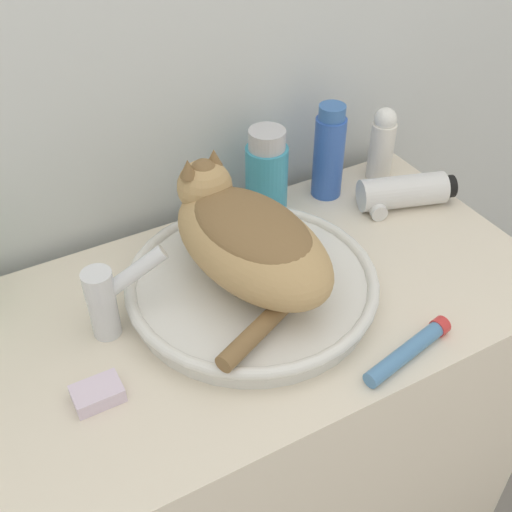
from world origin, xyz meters
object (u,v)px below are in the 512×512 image
Objects in this scene: shampoo_bottle_tall at (329,153)px; deodorant_stick at (382,144)px; mouthwash_bottle at (267,175)px; soap_bar at (98,394)px; cream_tube at (409,350)px; hair_dryer at (401,192)px; faucet at (108,297)px; cat at (247,237)px.

shampoo_bottle_tall reaches higher than deodorant_stick.
mouthwash_bottle is 2.60× the size of soap_bar.
hair_dryer reaches higher than cream_tube.
mouthwash_bottle is at bearing 32.31° from faucet.
deodorant_stick is at bearing -0.00° from shampoo_bottle_tall.
mouthwash_bottle is 0.14m from shampoo_bottle_tall.
hair_dryer is at bearing -45.71° from shampoo_bottle_tall.
hair_dryer is at bearing -23.65° from mouthwash_bottle.
shampoo_bottle_tall is 1.24× the size of deodorant_stick.
cat is at bearing -127.40° from mouthwash_bottle.
deodorant_stick reaches higher than hair_dryer.
faucet is 0.75× the size of shampoo_bottle_tall.
cat is at bearing -155.90° from deodorant_stick.
faucet reaches higher than soap_bar.
hair_dryer is at bearing -88.61° from cat.
deodorant_stick is at bearing 22.74° from faucet.
cat reaches higher than deodorant_stick.
cream_tube is at bearing -122.10° from deodorant_stick.
cat is at bearing -150.56° from hair_dryer.
cat is at bearing -146.68° from shampoo_bottle_tall.
cream_tube is at bearing -159.04° from cat.
soap_bar is at bearing -147.76° from hair_dryer.
mouthwash_bottle is at bearing 174.38° from hair_dryer.
cat reaches higher than shampoo_bottle_tall.
shampoo_bottle_tall reaches higher than cream_tube.
hair_dryer is (0.38, 0.08, -0.09)m from cat.
mouthwash_bottle reaches higher than soap_bar.
faucet is 0.15m from soap_bar.
shampoo_bottle_tall is 0.16m from hair_dryer.
faucet is 0.45m from cream_tube.
faucet is (-0.22, 0.02, -0.05)m from cat.
cat is 1.76× the size of hair_dryer.
deodorant_stick is (0.63, 0.16, 0.01)m from faucet.
hair_dryer is at bearing -104.48° from deodorant_stick.
deodorant_stick is (0.13, -0.00, -0.02)m from shampoo_bottle_tall.
shampoo_bottle_tall is 2.81× the size of soap_bar.
mouthwash_bottle is 0.27m from deodorant_stick.
cream_tube is 0.89× the size of hair_dryer.
cream_tube is at bearing -89.45° from mouthwash_bottle.
cat is at bearing 17.81° from soap_bar.
deodorant_stick is at bearing 21.57° from soap_bar.
hair_dryer is 0.69m from soap_bar.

